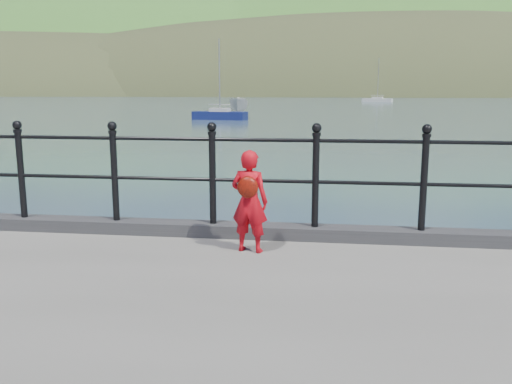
# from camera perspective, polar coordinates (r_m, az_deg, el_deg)

# --- Properties ---
(ground) EXTENTS (600.00, 600.00, 0.00)m
(ground) POSITION_cam_1_polar(r_m,az_deg,el_deg) (6.89, 0.90, -12.46)
(ground) COLOR #2D4251
(ground) RESTS_ON ground
(kerb) EXTENTS (60.00, 0.30, 0.15)m
(kerb) POSITION_cam_1_polar(r_m,az_deg,el_deg) (6.39, 0.77, -4.12)
(kerb) COLOR #28282B
(kerb) RESTS_ON quay
(railing) EXTENTS (18.11, 0.11, 1.20)m
(railing) POSITION_cam_1_polar(r_m,az_deg,el_deg) (6.24, 0.79, 2.54)
(railing) COLOR black
(railing) RESTS_ON kerb
(far_shore) EXTENTS (830.00, 200.00, 156.00)m
(far_shore) POSITION_cam_1_polar(r_m,az_deg,el_deg) (249.84, 16.24, 4.68)
(far_shore) COLOR #333A21
(far_shore) RESTS_ON ground
(child) EXTENTS (0.44, 0.35, 1.10)m
(child) POSITION_cam_1_polar(r_m,az_deg,el_deg) (5.73, -0.69, -0.92)
(child) COLOR red
(child) RESTS_ON quay
(launch_white) EXTENTS (2.12, 4.86, 1.83)m
(launch_white) POSITION_cam_1_polar(r_m,az_deg,el_deg) (55.42, -1.78, 9.04)
(launch_white) COLOR beige
(launch_white) RESTS_ON ground
(sailboat_port) EXTENTS (4.88, 2.29, 7.01)m
(sailboat_port) POSITION_cam_1_polar(r_m,az_deg,el_deg) (47.49, -3.82, 8.01)
(sailboat_port) COLOR navy
(sailboat_port) RESTS_ON ground
(sailboat_deep) EXTENTS (5.90, 3.34, 8.44)m
(sailboat_deep) POSITION_cam_1_polar(r_m,az_deg,el_deg) (107.95, 12.65, 9.40)
(sailboat_deep) COLOR beige
(sailboat_deep) RESTS_ON ground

